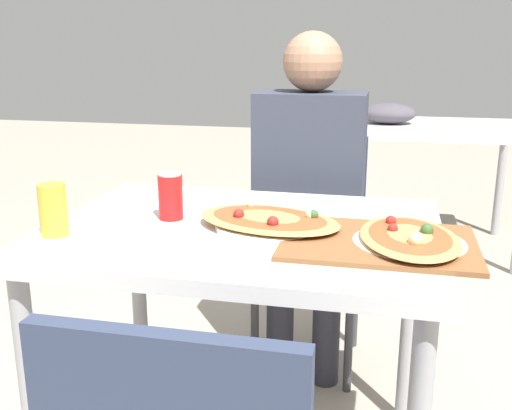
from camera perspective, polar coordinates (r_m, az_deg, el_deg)
The scene contains 9 objects.
dining_table at distance 1.60m, azimuth -1.22°, elevation -5.05°, with size 1.02×0.76×0.75m.
chair_far_seated at distance 2.30m, azimuth 5.33°, elevation -2.78°, with size 0.40×0.40×0.87m.
person_seated at distance 2.13m, azimuth 5.10°, elevation 2.27°, with size 0.38×0.26×1.25m.
pizza_main at distance 1.55m, azimuth 1.26°, elevation -1.55°, with size 0.44×0.35×0.05m.
soda_can at distance 1.64m, azimuth -8.14°, elevation 0.79°, with size 0.07×0.07×0.12m.
drink_glass at distance 1.57m, azimuth -18.74°, elevation -0.44°, with size 0.07×0.07×0.13m.
serving_tray at distance 1.46m, azimuth 11.61°, elevation -3.52°, with size 0.45×0.34×0.01m.
pizza_second at distance 1.46m, azimuth 14.39°, elevation -3.16°, with size 0.29×0.38×0.06m.
background_table at distance 3.65m, azimuth 15.20°, elevation 6.52°, with size 1.10×0.80×0.87m.
Camera 1 is at (0.36, -1.46, 1.22)m, focal length 42.00 mm.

